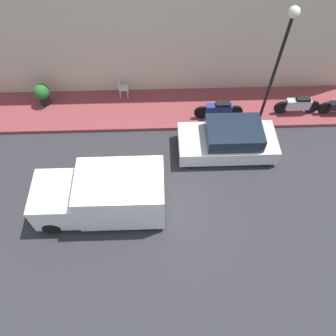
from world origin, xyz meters
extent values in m
plane|color=#2D2D33|center=(0.00, 0.00, 0.00)|extent=(60.00, 60.00, 0.00)
cube|color=brown|center=(5.04, 0.00, 0.08)|extent=(2.52, 19.13, 0.15)
cube|color=beige|center=(6.45, 0.00, 3.05)|extent=(0.30, 19.13, 6.10)
cube|color=silver|center=(2.57, -3.00, 0.50)|extent=(1.81, 3.96, 0.68)
cube|color=#192333|center=(2.57, -3.20, 1.13)|extent=(1.60, 2.18, 0.59)
cylinder|color=black|center=(1.78, -1.47, 0.29)|extent=(0.20, 0.58, 0.58)
cylinder|color=black|center=(3.36, -1.47, 0.29)|extent=(0.20, 0.58, 0.58)
cylinder|color=black|center=(1.78, -4.54, 0.29)|extent=(0.20, 0.58, 0.58)
cylinder|color=black|center=(3.36, -4.54, 0.29)|extent=(0.20, 0.58, 0.58)
cube|color=white|center=(-0.06, 1.10, 1.08)|extent=(1.90, 2.94, 1.81)
cube|color=white|center=(-0.06, 3.37, 0.81)|extent=(1.80, 1.58, 1.26)
cube|color=#192333|center=(-0.06, 3.60, 1.16)|extent=(1.61, 0.87, 0.51)
cylinder|color=black|center=(-0.88, 3.59, 0.32)|extent=(0.22, 0.64, 0.64)
cylinder|color=black|center=(0.76, 3.59, 0.32)|extent=(0.22, 0.64, 0.64)
cylinder|color=black|center=(-0.88, 0.20, 0.32)|extent=(0.22, 0.64, 0.64)
cylinder|color=black|center=(0.76, 0.20, 0.32)|extent=(0.22, 0.64, 0.64)
cube|color=navy|center=(4.37, -2.88, 0.66)|extent=(0.30, 1.15, 0.46)
cube|color=black|center=(4.37, -3.04, 0.95)|extent=(0.27, 0.62, 0.12)
cylinder|color=black|center=(4.37, -2.13, 0.48)|extent=(0.10, 0.65, 0.65)
cylinder|color=black|center=(4.37, -3.63, 0.48)|extent=(0.10, 0.65, 0.65)
cylinder|color=black|center=(4.45, -7.68, 0.48)|extent=(0.10, 0.66, 0.66)
cube|color=#B7B7BF|center=(4.55, -6.42, 0.67)|extent=(0.30, 1.08, 0.48)
cube|color=black|center=(4.55, -6.56, 0.97)|extent=(0.27, 0.59, 0.12)
cylinder|color=black|center=(4.55, -5.73, 0.48)|extent=(0.10, 0.66, 0.66)
cylinder|color=black|center=(4.55, -7.10, 0.48)|extent=(0.10, 0.66, 0.66)
cylinder|color=black|center=(4.16, -4.72, 2.59)|extent=(0.12, 0.12, 4.87)
sphere|color=silver|center=(4.16, -4.72, 5.14)|extent=(0.40, 0.40, 0.40)
cylinder|color=black|center=(5.51, 4.98, 0.37)|extent=(0.45, 0.45, 0.43)
sphere|color=#236628|center=(5.51, 4.98, 0.87)|extent=(0.71, 0.71, 0.71)
cube|color=silver|center=(5.89, 1.36, 0.65)|extent=(0.40, 0.40, 0.04)
cube|color=silver|center=(5.89, 1.54, 0.87)|extent=(0.40, 0.04, 0.40)
cylinder|color=silver|center=(5.72, 1.19, 0.39)|extent=(0.04, 0.04, 0.48)
cylinder|color=silver|center=(6.06, 1.19, 0.39)|extent=(0.04, 0.04, 0.48)
cylinder|color=silver|center=(5.72, 1.53, 0.39)|extent=(0.04, 0.04, 0.48)
cylinder|color=silver|center=(6.06, 1.53, 0.39)|extent=(0.04, 0.04, 0.48)
camera|label=1|loc=(-5.89, -0.32, 10.88)|focal=35.00mm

